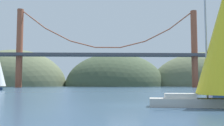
% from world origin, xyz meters
% --- Properties ---
extents(ground_plane, '(360.00, 360.00, 0.00)m').
position_xyz_m(ground_plane, '(0.00, 0.00, 0.00)').
color(ground_plane, '#2D4760').
extents(headland_right, '(66.99, 44.00, 41.36)m').
position_xyz_m(headland_right, '(60.00, 135.00, 0.00)').
color(headland_right, '#5B6647').
rests_on(headland_right, ground_plane).
extents(headland_center, '(59.62, 44.00, 39.80)m').
position_xyz_m(headland_center, '(5.00, 135.00, 0.00)').
color(headland_center, '#425138').
rests_on(headland_center, ground_plane).
extents(headland_left, '(61.50, 44.00, 43.63)m').
position_xyz_m(headland_left, '(-55.00, 135.00, 0.00)').
color(headland_left, '#5B6647').
rests_on(headland_left, ground_plane).
extents(suspension_bridge, '(114.72, 6.00, 35.26)m').
position_xyz_m(suspension_bridge, '(0.00, 95.00, 15.87)').
color(suspension_bridge, brown).
rests_on(suspension_bridge, ground_plane).
extents(sailboat_crimson_sail, '(4.61, 8.49, 9.85)m').
position_xyz_m(sailboat_crimson_sail, '(18.13, 23.29, 4.95)').
color(sailboat_crimson_sail, white).
rests_on(sailboat_crimson_sail, ground_plane).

